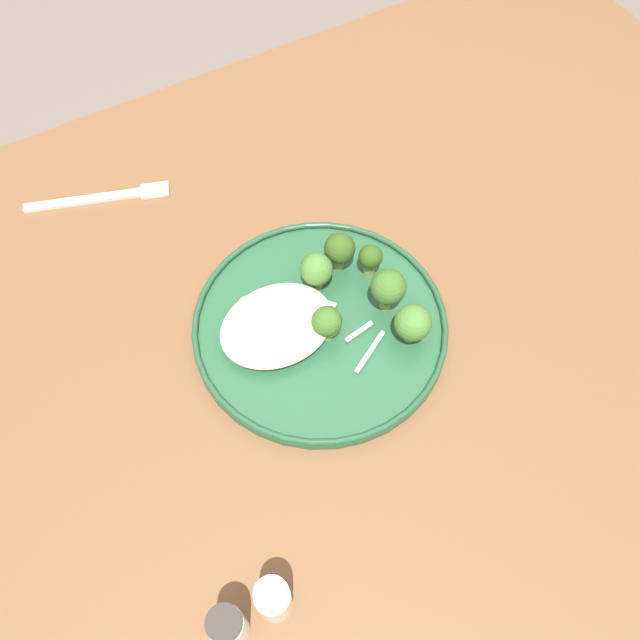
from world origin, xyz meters
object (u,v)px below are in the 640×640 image
object	(u,v)px
seared_scallop_right_edge	(282,340)
seared_scallop_half_hidden	(286,320)
broccoli_floret_beside_noodles	(313,272)
pepper_shaker	(228,627)
salt_shaker	(273,599)
broccoli_floret_small_sprig	(370,258)
dinner_fork	(103,198)
seared_scallop_left_edge	(250,308)
dinner_plate	(320,325)
broccoli_floret_front_edge	(340,249)
seared_scallop_tiny_bay	(326,322)
broccoli_floret_near_rim	(388,288)
broccoli_floret_tall_stalk	(413,323)
broccoli_floret_center_pile	(327,322)

from	to	relation	value
seared_scallop_right_edge	seared_scallop_half_hidden	size ratio (longest dim) A/B	0.95
broccoli_floret_beside_noodles	pepper_shaker	bearing A→B (deg)	49.39
seared_scallop_right_edge	salt_shaker	bearing A→B (deg)	60.77
broccoli_floret_small_sprig	dinner_fork	size ratio (longest dim) A/B	0.26
seared_scallop_half_hidden	pepper_shaker	size ratio (longest dim) A/B	0.49
pepper_shaker	seared_scallop_half_hidden	bearing A→B (deg)	-126.93
seared_scallop_right_edge	salt_shaker	xyz separation A→B (m)	(0.13, 0.23, 0.01)
seared_scallop_left_edge	salt_shaker	distance (m)	0.31
seared_scallop_left_edge	broccoli_floret_beside_noodles	world-z (taller)	broccoli_floret_beside_noodles
dinner_plate	dinner_fork	xyz separation A→B (m)	(0.15, -0.31, -0.01)
broccoli_floret_front_edge	pepper_shaker	world-z (taller)	pepper_shaker
dinner_plate	seared_scallop_half_hidden	xyz separation A→B (m)	(0.03, -0.02, 0.01)
pepper_shaker	seared_scallop_tiny_bay	bearing A→B (deg)	-135.01
seared_scallop_right_edge	salt_shaker	distance (m)	0.27
dinner_plate	broccoli_floret_beside_noodles	bearing A→B (deg)	-110.99
pepper_shaker	seared_scallop_left_edge	bearing A→B (deg)	-119.58
seared_scallop_right_edge	seared_scallop_half_hidden	world-z (taller)	seared_scallop_half_hidden
dinner_plate	broccoli_floret_front_edge	world-z (taller)	broccoli_floret_front_edge
broccoli_floret_near_rim	broccoli_floret_front_edge	size ratio (longest dim) A/B	1.12
broccoli_floret_small_sprig	broccoli_floret_front_edge	bearing A→B (deg)	-45.54
broccoli_floret_front_edge	pepper_shaker	distance (m)	0.41
seared_scallop_right_edge	dinner_fork	bearing A→B (deg)	-72.25
seared_scallop_tiny_bay	pepper_shaker	size ratio (longest dim) A/B	0.52
seared_scallop_right_edge	broccoli_floret_front_edge	bearing A→B (deg)	-151.00
broccoli_floret_tall_stalk	dinner_fork	size ratio (longest dim) A/B	0.29
broccoli_floret_center_pile	dinner_fork	distance (m)	0.36
dinner_plate	seared_scallop_left_edge	world-z (taller)	seared_scallop_left_edge
salt_shaker	broccoli_floret_near_rim	bearing A→B (deg)	-139.73
seared_scallop_left_edge	broccoli_floret_center_pile	xyz separation A→B (m)	(-0.06, 0.07, 0.02)
seared_scallop_right_edge	dinner_fork	distance (m)	0.33
seared_scallop_left_edge	broccoli_floret_near_rim	distance (m)	0.16
broccoli_floret_near_rim	broccoli_floret_small_sprig	bearing A→B (deg)	-99.12
dinner_fork	seared_scallop_right_edge	bearing A→B (deg)	107.75
broccoli_floret_front_edge	dinner_fork	size ratio (longest dim) A/B	0.30
broccoli_floret_front_edge	broccoli_floret_tall_stalk	bearing A→B (deg)	99.19
seared_scallop_tiny_bay	salt_shaker	distance (m)	0.29
seared_scallop_right_edge	broccoli_floret_near_rim	size ratio (longest dim) A/B	0.52
seared_scallop_right_edge	seared_scallop_tiny_bay	xyz separation A→B (m)	(-0.05, 0.00, 0.00)
seared_scallop_half_hidden	broccoli_floret_small_sprig	size ratio (longest dim) A/B	0.69
seared_scallop_half_hidden	broccoli_floret_beside_noodles	xyz separation A→B (m)	(-0.05, -0.03, 0.02)
seared_scallop_half_hidden	broccoli_floret_beside_noodles	bearing A→B (deg)	-150.18
broccoli_floret_center_pile	broccoli_floret_tall_stalk	distance (m)	0.09
seared_scallop_half_hidden	broccoli_floret_small_sprig	bearing A→B (deg)	-173.28
broccoli_floret_beside_noodles	salt_shaker	bearing A→B (deg)	54.94
dinner_plate	broccoli_floret_tall_stalk	distance (m)	0.11
broccoli_floret_beside_noodles	broccoli_floret_front_edge	distance (m)	0.04
dinner_fork	pepper_shaker	size ratio (longest dim) A/B	2.71
seared_scallop_left_edge	salt_shaker	world-z (taller)	salt_shaker
pepper_shaker	dinner_plate	bearing A→B (deg)	-133.72
broccoli_floret_tall_stalk	pepper_shaker	bearing A→B (deg)	29.33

